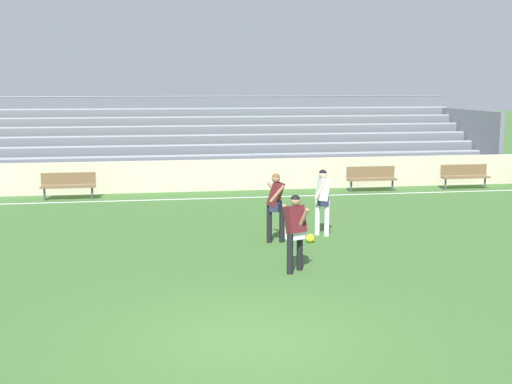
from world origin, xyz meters
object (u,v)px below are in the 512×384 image
Objects in this scene: bleacher_stand at (162,143)px; player_white_wide_left at (322,196)px; bench_far_left at (68,183)px; bench_near_wall_gap at (371,176)px; soccer_ball at (310,238)px; player_dark_challenging at (276,201)px; bench_near_bin at (465,174)px; player_dark_trailing_run at (295,227)px.

player_white_wide_left is at bearing -71.40° from bleacher_stand.
bench_far_left and bench_near_wall_gap have the same top height.
soccer_ball is at bearing -74.62° from bleacher_stand.
bleacher_stand is 12.11m from player_dark_challenging.
player_dark_trailing_run reaches higher than bench_near_bin.
soccer_ball is at bearing -11.29° from player_dark_challenging.
player_white_wide_left reaches higher than soccer_ball.
bench_near_wall_gap is 8.45m from soccer_ball.
bleacher_stand is 16.58× the size of player_dark_trailing_run.
soccer_ball is (-4.09, -7.38, -0.44)m from bench_near_wall_gap.
player_dark_challenging is 7.79× the size of soccer_ball.
bench_near_wall_gap is 8.18× the size of soccer_ball.
bench_far_left is 9.89m from soccer_ball.
soccer_ball is (6.57, -7.38, -0.44)m from bench_far_left.
bench_near_bin is at bearing 43.77° from soccer_ball.
player_dark_challenging reaches higher than bench_near_bin.
player_dark_trailing_run is (-1.43, -3.21, -0.06)m from player_white_wide_left.
player_dark_challenging reaches higher than player_dark_trailing_run.
player_white_wide_left is (-3.60, -6.65, 0.48)m from bench_near_wall_gap.
bleacher_stand is 8.78m from bench_near_wall_gap.
soccer_ball is at bearing -136.23° from bench_near_bin.
bench_near_wall_gap is 11.08m from player_dark_trailing_run.
bench_near_bin is 1.11× the size of player_dark_trailing_run.
bench_near_wall_gap is at bearing 61.58° from player_white_wide_left.
bench_far_left is 11.36m from player_dark_trailing_run.
bleacher_stand reaches higher than bench_far_left.
soccer_ball is at bearing 69.30° from player_dark_trailing_run.
bench_far_left is 10.66m from bench_near_wall_gap.
player_white_wide_left is at bearing 55.95° from soccer_ball.
bench_far_left is 9.23m from player_dark_challenging.
player_dark_trailing_run is (-8.64, -9.86, 0.42)m from bench_near_bin.
player_white_wide_left is (3.80, -11.28, -0.43)m from bleacher_stand.
bleacher_stand reaches higher than bench_near_bin.
soccer_ball is at bearing -119.01° from bench_near_wall_gap.
bleacher_stand reaches higher than player_dark_trailing_run.
bench_near_wall_gap is at bearing 60.99° from soccer_ball.
bench_far_left is 9.71m from player_white_wide_left.
bleacher_stand is at bearing 157.18° from bench_near_bin.
bench_near_bin is at bearing -22.82° from bleacher_stand.
player_white_wide_left is (7.06, -6.65, 0.48)m from bench_far_left.
bleacher_stand is 15.76× the size of player_white_wide_left.
bench_near_bin is 13.12m from player_dark_trailing_run.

